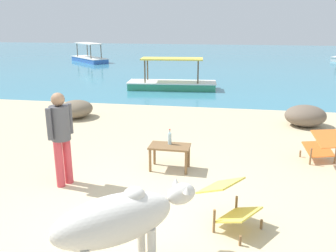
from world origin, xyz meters
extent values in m
cube|color=#CCB78E|center=(0.00, 0.00, 0.02)|extent=(18.00, 14.00, 0.04)
cube|color=teal|center=(0.00, 22.00, 0.00)|extent=(60.00, 36.00, 0.03)
cylinder|color=beige|center=(0.36, -0.75, 0.29)|extent=(0.10, 0.10, 0.51)
cylinder|color=beige|center=(0.54, -0.97, 0.29)|extent=(0.10, 0.10, 0.51)
ellipsoid|color=beige|center=(0.16, -1.10, 0.70)|extent=(1.39, 1.27, 0.55)
ellipsoid|color=beige|center=(0.82, -0.56, 0.79)|extent=(0.42, 0.40, 0.26)
cone|color=beige|center=(0.74, -0.46, 0.90)|extent=(0.13, 0.13, 0.09)
cone|color=beige|center=(0.90, -0.66, 0.90)|extent=(0.13, 0.13, 0.09)
ellipsoid|color=beige|center=(0.35, -0.95, 0.93)|extent=(0.34, 0.33, 0.18)
cube|color=brown|center=(0.28, 1.84, 0.50)|extent=(0.77, 0.46, 0.04)
cylinder|color=brown|center=(0.62, 2.01, 0.26)|extent=(0.05, 0.05, 0.44)
cylinder|color=brown|center=(0.62, 1.65, 0.26)|extent=(0.05, 0.05, 0.44)
cylinder|color=brown|center=(-0.06, 2.03, 0.26)|extent=(0.05, 0.05, 0.44)
cylinder|color=brown|center=(-0.06, 1.67, 0.26)|extent=(0.05, 0.05, 0.44)
cylinder|color=#A3C6D1|center=(0.27, 1.92, 0.63)|extent=(0.07, 0.07, 0.22)
cylinder|color=#A3C6D1|center=(0.27, 1.92, 0.77)|extent=(0.03, 0.03, 0.06)
cylinder|color=red|center=(0.27, 1.92, 0.81)|extent=(0.03, 0.03, 0.02)
cylinder|color=brown|center=(2.86, 2.92, 0.11)|extent=(0.04, 0.04, 0.14)
cylinder|color=brown|center=(3.36, 3.07, 0.11)|extent=(0.04, 0.04, 0.14)
cylinder|color=brown|center=(2.98, 2.52, 0.21)|extent=(0.04, 0.04, 0.34)
cylinder|color=brown|center=(3.48, 2.67, 0.21)|extent=(0.04, 0.04, 0.34)
cube|color=orange|center=(3.17, 2.80, 0.28)|extent=(0.62, 0.56, 0.21)
cube|color=orange|center=(3.26, 2.50, 0.61)|extent=(0.63, 0.59, 0.23)
cylinder|color=brown|center=(1.85, 0.05, 0.11)|extent=(0.04, 0.04, 0.14)
cylinder|color=brown|center=(1.55, -0.38, 0.11)|extent=(0.04, 0.04, 0.14)
cylinder|color=brown|center=(1.51, 0.28, 0.21)|extent=(0.04, 0.04, 0.34)
cylinder|color=brown|center=(1.21, -0.15, 0.21)|extent=(0.04, 0.04, 0.34)
cube|color=#EFD14C|center=(1.53, -0.05, 0.28)|extent=(0.65, 0.67, 0.21)
cube|color=#EFD14C|center=(1.27, 0.13, 0.61)|extent=(0.68, 0.69, 0.23)
cylinder|color=#CC3D47|center=(-1.36, 0.97, 0.45)|extent=(0.14, 0.14, 0.82)
cylinder|color=#CC3D47|center=(-1.44, 0.80, 0.45)|extent=(0.14, 0.14, 0.82)
cylinder|color=#4C4C51|center=(-1.40, 0.88, 1.15)|extent=(0.32, 0.32, 0.58)
cylinder|color=#4C4C51|center=(-1.31, 1.08, 1.18)|extent=(0.09, 0.09, 0.52)
cylinder|color=#4C4C51|center=(-1.49, 0.69, 1.18)|extent=(0.09, 0.09, 0.52)
sphere|color=#997051|center=(-1.40, 0.88, 1.55)|extent=(0.22, 0.22, 0.22)
ellipsoid|color=#756651|center=(-3.05, 5.09, 0.30)|extent=(1.28, 1.33, 0.51)
ellipsoid|color=#6B5B4C|center=(3.40, 5.33, 0.32)|extent=(1.23, 1.12, 0.57)
cube|color=#338E66|center=(-1.02, 10.17, 0.16)|extent=(3.68, 1.39, 0.28)
cube|color=white|center=(-1.02, 10.17, 0.32)|extent=(3.75, 1.45, 0.04)
cylinder|color=brown|center=(0.03, 10.64, 0.77)|extent=(0.06, 0.06, 0.95)
cylinder|color=brown|center=(0.09, 9.87, 0.77)|extent=(0.06, 0.06, 0.95)
cylinder|color=brown|center=(-2.13, 10.46, 0.77)|extent=(0.06, 0.06, 0.95)
cylinder|color=brown|center=(-2.06, 9.69, 0.77)|extent=(0.06, 0.06, 0.95)
cube|color=#EFD14C|center=(-1.02, 10.17, 1.28)|extent=(2.59, 1.14, 0.06)
cube|color=#3866B7|center=(-8.36, 19.38, 0.16)|extent=(3.39, 3.25, 0.28)
cube|color=white|center=(-8.36, 19.38, 0.32)|extent=(3.48, 3.34, 0.04)
cylinder|color=brown|center=(-9.42, 19.83, 0.77)|extent=(0.06, 0.06, 0.95)
cylinder|color=brown|center=(-8.90, 20.39, 0.77)|extent=(0.06, 0.06, 0.95)
cylinder|color=brown|center=(-7.83, 18.36, 0.77)|extent=(0.06, 0.06, 0.95)
cylinder|color=brown|center=(-7.31, 18.93, 0.77)|extent=(0.06, 0.06, 0.95)
cube|color=silver|center=(-8.36, 19.38, 1.28)|extent=(2.48, 2.40, 0.06)
camera|label=1|loc=(1.31, -4.33, 2.77)|focal=37.73mm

